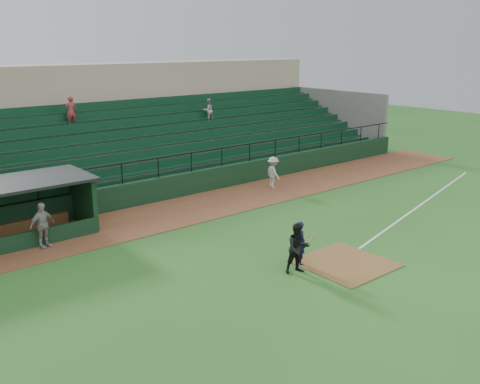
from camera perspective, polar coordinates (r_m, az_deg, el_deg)
ground at (r=20.40m, az=9.04°, el=-6.73°), size 90.00×90.00×0.00m
warning_track at (r=26.02m, az=-4.21°, el=-1.56°), size 40.00×4.00×0.03m
home_plate_dirt at (r=19.80m, az=11.21°, el=-7.50°), size 3.00×3.00×0.03m
foul_line at (r=27.20m, az=18.42°, el=-1.60°), size 17.49×4.44×0.01m
stadium_structure at (r=32.60m, az=-12.99°, el=5.74°), size 38.00×13.08×6.40m
batter_at_plate at (r=19.23m, az=6.44°, el=-5.44°), size 1.05×0.70×1.62m
umpire at (r=18.51m, az=6.23°, el=-6.03°), size 1.04×0.92×1.79m
runner at (r=29.07m, az=3.58°, el=2.10°), size 0.86×1.23×1.73m
dugout_player_a at (r=21.91m, az=-20.44°, el=-3.36°), size 1.13×0.69×1.81m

